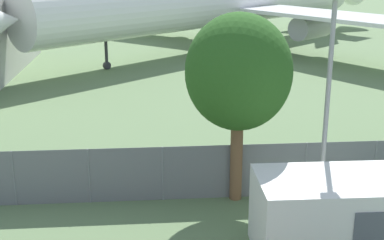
# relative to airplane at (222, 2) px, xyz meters

# --- Properties ---
(perimeter_fence) EXTENTS (56.07, 0.07, 1.99)m
(perimeter_fence) POSITION_rel_airplane_xyz_m (-6.34, -31.58, -3.25)
(perimeter_fence) COLOR slate
(perimeter_fence) RESTS_ON ground
(airplane) EXTENTS (39.35, 35.07, 12.96)m
(airplane) POSITION_rel_airplane_xyz_m (0.00, 0.00, 0.00)
(airplane) COLOR white
(airplane) RESTS_ON ground
(portable_cabin) EXTENTS (4.24, 2.59, 2.37)m
(portable_cabin) POSITION_rel_airplane_xyz_m (-1.71, -35.55, -3.06)
(portable_cabin) COLOR silver
(portable_cabin) RESTS_ON ground
(tree_near_hangar) EXTENTS (3.59, 3.59, 6.57)m
(tree_near_hangar) POSITION_rel_airplane_xyz_m (-3.77, -31.68, 0.33)
(tree_near_hangar) COLOR brown
(tree_near_hangar) RESTS_ON ground
(light_mast) EXTENTS (0.44, 0.44, 7.37)m
(light_mast) POSITION_rel_airplane_xyz_m (-0.99, -32.58, 0.30)
(light_mast) COLOR #99999E
(light_mast) RESTS_ON ground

